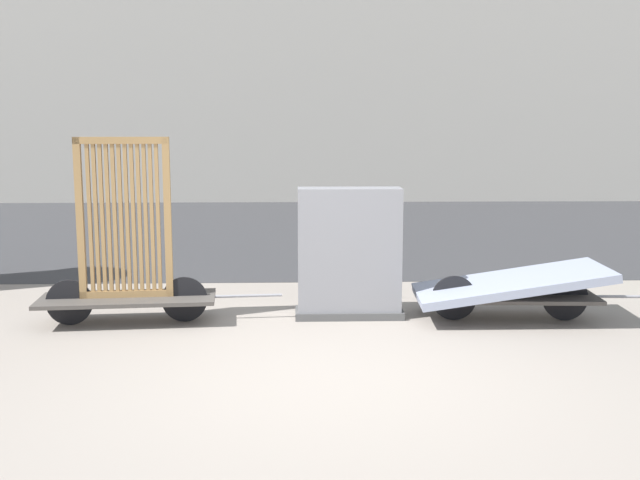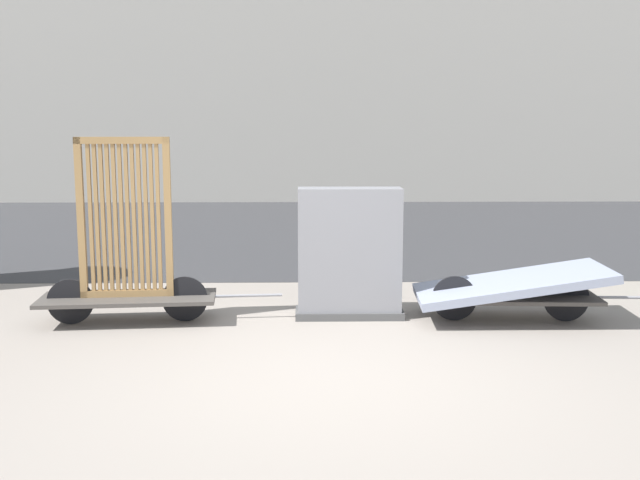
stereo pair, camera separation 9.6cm
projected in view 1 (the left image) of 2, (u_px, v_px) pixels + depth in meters
name	position (u px, v px, depth m)	size (l,w,h in m)	color
ground_plane	(327.00, 378.00, 6.03)	(60.00, 60.00, 0.00)	gray
road_strip	(309.00, 228.00, 14.89)	(56.00, 10.45, 0.01)	#38383A
bike_cart_with_bedframe	(127.00, 261.00, 7.62)	(2.50, 0.81, 1.91)	#4C4742
bike_cart_with_mattress	(510.00, 287.00, 7.79)	(2.59, 1.09, 0.59)	#4C4742
utility_cabinet	(349.00, 257.00, 7.89)	(1.14, 0.41, 1.38)	#4C4C4C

